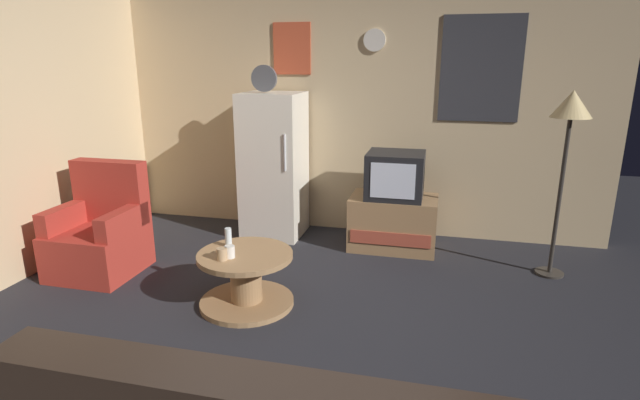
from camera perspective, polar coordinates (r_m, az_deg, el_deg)
The scene contains 11 objects.
ground_plane at distance 3.45m, azimuth -3.94°, elevation -16.15°, with size 12.00×12.00×0.00m, color #232328.
wall_with_art at distance 5.32m, azimuth 3.98°, elevation 11.21°, with size 5.20×0.12×2.78m.
fridge at distance 5.24m, azimuth -5.31°, elevation 3.99°, with size 0.60×0.62×1.77m.
tv_stand at distance 4.99m, azimuth 8.37°, elevation -2.57°, with size 0.84×0.53×0.53m.
crt_tv at distance 4.86m, azimuth 8.62°, elevation 2.84°, with size 0.54×0.51×0.44m.
standing_lamp at distance 4.54m, azimuth 26.73°, elevation 8.28°, with size 0.32×0.32×1.59m.
coffee_table at distance 3.88m, azimuth -8.46°, elevation -8.95°, with size 0.72×0.72×0.42m.
wine_glass at distance 3.91m, azimuth -10.46°, elevation -4.24°, with size 0.05×0.05×0.15m, color silver.
mug_ceramic_white at distance 3.71m, azimuth -10.31°, elevation -5.85°, with size 0.08×0.08×0.09m, color silver.
mug_ceramic_tan at distance 3.68m, azimuth -11.17°, elevation -6.10°, with size 0.08×0.08×0.09m, color tan.
armchair at distance 4.79m, azimuth -23.82°, elevation -3.63°, with size 0.68×0.68×0.96m.
Camera 1 is at (0.91, -2.78, 1.83)m, focal length 27.94 mm.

